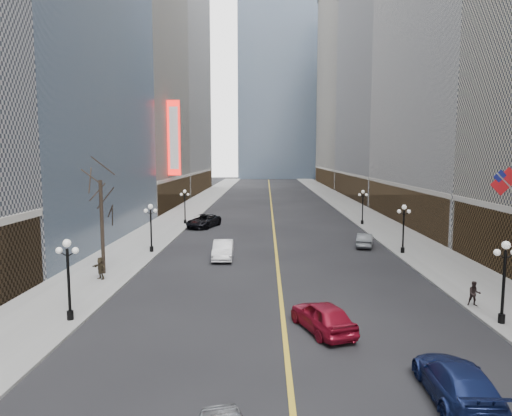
{
  "coord_description": "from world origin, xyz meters",
  "views": [
    {
      "loc": [
        -0.98,
        5.88,
        9.18
      ],
      "look_at": [
        -1.38,
        23.83,
        7.11
      ],
      "focal_mm": 32.0,
      "sensor_mm": 36.0,
      "label": 1
    }
  ],
  "objects_px": {
    "streetlamp_east_1": "(504,273)",
    "car_sb_mid": "(323,316)",
    "streetlamp_east_2": "(404,224)",
    "streetlamp_west_1": "(68,271)",
    "car_nb_mid": "(223,250)",
    "car_sb_near": "(457,381)",
    "streetlamp_west_3": "(185,203)",
    "streetlamp_east_3": "(363,203)",
    "streetlamp_west_2": "(151,223)",
    "car_nb_far": "(204,221)",
    "car_sb_far": "(365,240)"
  },
  "relations": [
    {
      "from": "streetlamp_east_1",
      "to": "car_sb_mid",
      "type": "height_order",
      "value": "streetlamp_east_1"
    },
    {
      "from": "streetlamp_east_2",
      "to": "streetlamp_west_1",
      "type": "distance_m",
      "value": 29.68
    },
    {
      "from": "car_nb_mid",
      "to": "car_sb_near",
      "type": "height_order",
      "value": "car_nb_mid"
    },
    {
      "from": "streetlamp_west_3",
      "to": "car_sb_mid",
      "type": "height_order",
      "value": "streetlamp_west_3"
    },
    {
      "from": "streetlamp_east_3",
      "to": "streetlamp_west_2",
      "type": "bearing_deg",
      "value": -142.67
    },
    {
      "from": "streetlamp_east_3",
      "to": "car_nb_far",
      "type": "xyz_separation_m",
      "value": [
        -20.8,
        -2.29,
        -2.06
      ]
    },
    {
      "from": "streetlamp_east_3",
      "to": "streetlamp_east_2",
      "type": "bearing_deg",
      "value": -90.0
    },
    {
      "from": "streetlamp_west_2",
      "to": "car_nb_far",
      "type": "distance_m",
      "value": 16.09
    },
    {
      "from": "streetlamp_east_2",
      "to": "car_sb_near",
      "type": "distance_m",
      "value": 26.43
    },
    {
      "from": "streetlamp_east_3",
      "to": "car_sb_mid",
      "type": "height_order",
      "value": "streetlamp_east_3"
    },
    {
      "from": "car_sb_near",
      "to": "car_nb_mid",
      "type": "bearing_deg",
      "value": -63.2
    },
    {
      "from": "car_nb_mid",
      "to": "streetlamp_west_1",
      "type": "bearing_deg",
      "value": -116.04
    },
    {
      "from": "streetlamp_west_1",
      "to": "car_nb_far",
      "type": "bearing_deg",
      "value": 85.25
    },
    {
      "from": "car_nb_far",
      "to": "car_sb_mid",
      "type": "bearing_deg",
      "value": -55.93
    },
    {
      "from": "streetlamp_west_1",
      "to": "car_nb_mid",
      "type": "distance_m",
      "value": 17.37
    },
    {
      "from": "streetlamp_east_1",
      "to": "car_sb_near",
      "type": "relative_size",
      "value": 0.85
    },
    {
      "from": "streetlamp_east_1",
      "to": "car_sb_mid",
      "type": "bearing_deg",
      "value": -174.18
    },
    {
      "from": "streetlamp_east_3",
      "to": "car_nb_far",
      "type": "height_order",
      "value": "streetlamp_east_3"
    },
    {
      "from": "streetlamp_west_2",
      "to": "car_sb_mid",
      "type": "height_order",
      "value": "streetlamp_west_2"
    },
    {
      "from": "streetlamp_west_2",
      "to": "car_sb_near",
      "type": "xyz_separation_m",
      "value": [
        17.99,
        -25.74,
        -2.13
      ]
    },
    {
      "from": "car_sb_near",
      "to": "car_sb_mid",
      "type": "bearing_deg",
      "value": -56.41
    },
    {
      "from": "streetlamp_east_2",
      "to": "car_sb_near",
      "type": "bearing_deg",
      "value": -102.29
    },
    {
      "from": "streetlamp_west_2",
      "to": "car_nb_mid",
      "type": "relative_size",
      "value": 0.91
    },
    {
      "from": "streetlamp_west_3",
      "to": "car_sb_near",
      "type": "distance_m",
      "value": 47.35
    },
    {
      "from": "car_nb_mid",
      "to": "car_nb_far",
      "type": "height_order",
      "value": "car_nb_far"
    },
    {
      "from": "car_nb_far",
      "to": "car_sb_far",
      "type": "bearing_deg",
      "value": -17.77
    },
    {
      "from": "streetlamp_east_2",
      "to": "car_sb_near",
      "type": "height_order",
      "value": "streetlamp_east_2"
    },
    {
      "from": "streetlamp_east_1",
      "to": "car_sb_far",
      "type": "height_order",
      "value": "streetlamp_east_1"
    },
    {
      "from": "streetlamp_east_3",
      "to": "car_sb_mid",
      "type": "bearing_deg",
      "value": -104.84
    },
    {
      "from": "car_sb_far",
      "to": "streetlamp_west_1",
      "type": "bearing_deg",
      "value": 60.49
    },
    {
      "from": "streetlamp_west_2",
      "to": "car_nb_mid",
      "type": "xyz_separation_m",
      "value": [
        6.99,
        -2.24,
        -2.09
      ]
    },
    {
      "from": "streetlamp_east_1",
      "to": "streetlamp_east_3",
      "type": "bearing_deg",
      "value": 90.0
    },
    {
      "from": "streetlamp_east_2",
      "to": "car_sb_mid",
      "type": "distance_m",
      "value": 21.48
    },
    {
      "from": "streetlamp_east_1",
      "to": "streetlamp_west_3",
      "type": "distance_m",
      "value": 43.05
    },
    {
      "from": "streetlamp_east_2",
      "to": "streetlamp_west_2",
      "type": "bearing_deg",
      "value": 180.0
    },
    {
      "from": "car_nb_far",
      "to": "car_sb_near",
      "type": "distance_m",
      "value": 44.15
    },
    {
      "from": "car_nb_far",
      "to": "car_sb_mid",
      "type": "distance_m",
      "value": 36.41
    },
    {
      "from": "streetlamp_west_3",
      "to": "car_nb_mid",
      "type": "height_order",
      "value": "streetlamp_west_3"
    },
    {
      "from": "streetlamp_west_3",
      "to": "car_sb_far",
      "type": "xyz_separation_m",
      "value": [
        20.8,
        -14.54,
        -2.21
      ]
    },
    {
      "from": "streetlamp_east_3",
      "to": "car_sb_far",
      "type": "relative_size",
      "value": 1.07
    },
    {
      "from": "car_sb_near",
      "to": "car_sb_mid",
      "type": "xyz_separation_m",
      "value": [
        -4.19,
        6.74,
        0.04
      ]
    },
    {
      "from": "streetlamp_west_2",
      "to": "car_sb_near",
      "type": "relative_size",
      "value": 0.85
    },
    {
      "from": "streetlamp_west_1",
      "to": "car_sb_near",
      "type": "xyz_separation_m",
      "value": [
        17.99,
        -7.74,
        -2.13
      ]
    },
    {
      "from": "streetlamp_west_1",
      "to": "streetlamp_west_2",
      "type": "relative_size",
      "value": 1.0
    },
    {
      "from": "streetlamp_east_3",
      "to": "car_sb_mid",
      "type": "distance_m",
      "value": 38.33
    },
    {
      "from": "car_sb_near",
      "to": "car_sb_mid",
      "type": "height_order",
      "value": "car_sb_mid"
    },
    {
      "from": "streetlamp_west_1",
      "to": "car_sb_mid",
      "type": "distance_m",
      "value": 13.99
    },
    {
      "from": "streetlamp_east_2",
      "to": "car_sb_near",
      "type": "xyz_separation_m",
      "value": [
        -5.61,
        -25.74,
        -2.13
      ]
    },
    {
      "from": "streetlamp_west_3",
      "to": "car_sb_mid",
      "type": "bearing_deg",
      "value": -69.55
    },
    {
      "from": "streetlamp_west_2",
      "to": "car_nb_far",
      "type": "relative_size",
      "value": 0.75
    }
  ]
}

